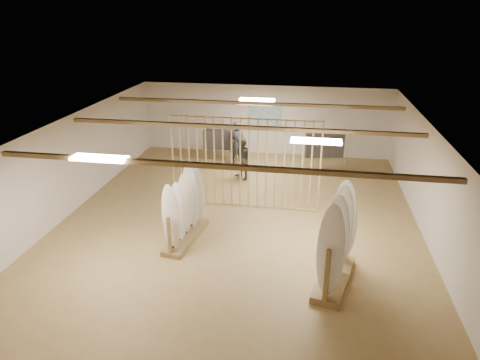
% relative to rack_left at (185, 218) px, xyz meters
% --- Properties ---
extents(floor, '(12.00, 12.00, 0.00)m').
position_rel_rack_left_xyz_m(floor, '(1.20, 1.42, -0.64)').
color(floor, '#A1814E').
rests_on(floor, ground).
extents(ceiling, '(12.00, 12.00, 0.00)m').
position_rel_rack_left_xyz_m(ceiling, '(1.20, 1.42, 2.16)').
color(ceiling, gray).
rests_on(ceiling, ground).
extents(wall_back, '(12.00, 0.00, 12.00)m').
position_rel_rack_left_xyz_m(wall_back, '(1.20, 7.42, 0.76)').
color(wall_back, beige).
rests_on(wall_back, ground).
extents(wall_front, '(12.00, 0.00, 12.00)m').
position_rel_rack_left_xyz_m(wall_front, '(1.20, -4.58, 0.76)').
color(wall_front, beige).
rests_on(wall_front, ground).
extents(wall_left, '(0.00, 12.00, 12.00)m').
position_rel_rack_left_xyz_m(wall_left, '(-3.80, 1.42, 0.76)').
color(wall_left, beige).
rests_on(wall_left, ground).
extents(wall_right, '(0.00, 12.00, 12.00)m').
position_rel_rack_left_xyz_m(wall_right, '(6.20, 1.42, 0.76)').
color(wall_right, beige).
rests_on(wall_right, ground).
extents(ceiling_slats, '(9.50, 6.12, 0.10)m').
position_rel_rack_left_xyz_m(ceiling_slats, '(1.20, 1.42, 2.08)').
color(ceiling_slats, olive).
rests_on(ceiling_slats, ground).
extents(light_panels, '(1.20, 0.35, 0.06)m').
position_rel_rack_left_xyz_m(light_panels, '(1.20, 1.42, 2.10)').
color(light_panels, white).
rests_on(light_panels, ground).
extents(bamboo_partition, '(4.45, 0.05, 2.78)m').
position_rel_rack_left_xyz_m(bamboo_partition, '(1.20, 2.22, 0.76)').
color(bamboo_partition, tan).
rests_on(bamboo_partition, ground).
extents(poster, '(1.40, 0.03, 0.90)m').
position_rel_rack_left_xyz_m(poster, '(1.20, 7.40, 0.96)').
color(poster, teal).
rests_on(poster, ground).
extents(rack_left, '(0.77, 2.01, 1.87)m').
position_rel_rack_left_xyz_m(rack_left, '(0.00, 0.00, 0.00)').
color(rack_left, olive).
rests_on(rack_left, floor).
extents(rack_right, '(1.06, 2.01, 2.23)m').
position_rel_rack_left_xyz_m(rack_right, '(3.77, -1.27, 0.12)').
color(rack_right, olive).
rests_on(rack_right, floor).
extents(clothing_rack_a, '(1.25, 0.32, 1.33)m').
position_rel_rack_left_xyz_m(clothing_rack_a, '(-0.46, 6.18, 0.23)').
color(clothing_rack_a, silver).
rests_on(clothing_rack_a, floor).
extents(clothing_rack_b, '(1.47, 0.61, 1.59)m').
position_rel_rack_left_xyz_m(clothing_rack_b, '(3.59, 5.66, 0.40)').
color(clothing_rack_b, silver).
rests_on(clothing_rack_b, floor).
extents(shopper_a, '(0.79, 0.58, 2.03)m').
position_rel_rack_left_xyz_m(shopper_a, '(0.39, 5.64, 0.38)').
color(shopper_a, '#242229').
rests_on(shopper_a, floor).
extents(shopper_b, '(1.04, 1.03, 1.70)m').
position_rel_rack_left_xyz_m(shopper_b, '(0.77, 4.41, 0.21)').
color(shopper_b, '#3A382D').
rests_on(shopper_b, floor).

